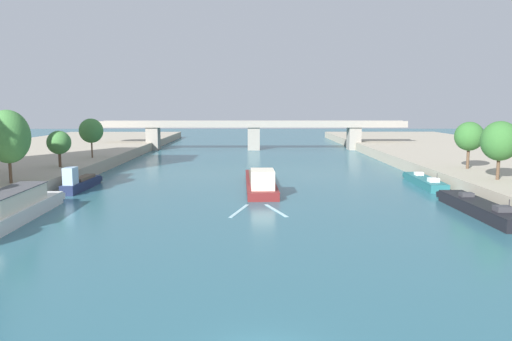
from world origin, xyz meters
name	(u,v)px	position (x,y,z in m)	size (l,w,h in m)	color
barge_midriver	(261,181)	(0.59, 41.22, 0.89)	(3.96, 20.25, 3.09)	maroon
wake_behind_barge	(258,211)	(0.07, 28.35, 0.01)	(5.60, 5.94, 0.03)	#A0CCD6
moored_boat_left_end	(15,207)	(-21.98, 24.71, 1.20)	(3.68, 16.10, 2.88)	silver
moored_boat_left_gap_after	(80,182)	(-21.68, 40.53, 0.93)	(1.92, 10.30, 3.16)	#1E284C
moored_boat_right_end	(479,208)	(21.24, 26.54, 0.62)	(2.68, 14.85, 2.30)	black
moored_boat_right_second	(424,181)	(22.01, 43.50, 0.53)	(2.70, 12.67, 2.10)	#23666B
tree_left_third	(8,137)	(-27.11, 34.44, 6.95)	(4.64, 4.64, 8.05)	brown
tree_left_midway	(59,143)	(-27.30, 48.67, 5.22)	(3.25, 3.25, 5.05)	brown
tree_left_distant	(91,131)	(-26.76, 60.71, 6.25)	(3.85, 3.85, 6.42)	brown
tree_right_far	(500,141)	(27.88, 36.38, 6.29)	(4.21, 4.21, 6.75)	brown
tree_right_third	(469,136)	(28.81, 46.22, 6.20)	(3.80, 3.80, 6.35)	brown
bridge_far	(254,131)	(0.00, 95.06, 4.45)	(71.36, 4.40, 6.80)	gray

